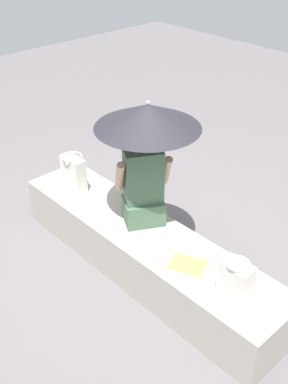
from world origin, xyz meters
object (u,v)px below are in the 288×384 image
person_seated (143,183)px  parasol (148,116)px  tote_bag_canvas (74,173)px  magazine (188,265)px  handbag_black (236,281)px

person_seated → parasol: size_ratio=0.81×
parasol → tote_bag_canvas: size_ratio=2.97×
person_seated → magazine: bearing=-13.0°
person_seated → handbag_black: 1.18m
person_seated → handbag_black: size_ratio=2.75×
person_seated → handbag_black: bearing=-8.4°
parasol → handbag_black: bearing=-11.0°
magazine → handbag_black: bearing=-25.7°
handbag_black → tote_bag_canvas: bearing=179.3°
handbag_black → magazine: bearing=178.6°
parasol → handbag_black: (1.15, -0.22, -0.83)m
person_seated → tote_bag_canvas: 0.87m
person_seated → parasol: (-0.01, 0.06, 0.60)m
tote_bag_canvas → handbag_black: bearing=-0.7°
person_seated → handbag_black: (1.14, -0.17, -0.23)m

